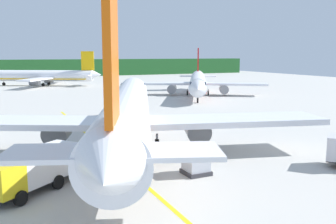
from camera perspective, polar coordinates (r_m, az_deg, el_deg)
airliner_foreground at (r=34.20m, az=-6.10°, el=-0.06°), size 33.67×40.12×11.90m
airliner_mid_apron at (r=78.98m, az=4.53°, el=4.54°), size 27.18×32.10×10.03m
airliner_far_taxiway at (r=109.20m, az=-18.34°, el=5.18°), size 30.14×25.50×9.36m
service_truck_fuel at (r=25.52m, az=-19.58°, el=-8.02°), size 6.62×6.04×2.52m
cargo_container_near at (r=27.47m, az=4.30°, el=-7.37°), size 1.83×1.83×2.08m
crew_marshaller at (r=24.64m, az=-5.60°, el=-9.26°), size 0.60×0.36×1.69m
apron_guide_line at (r=30.17m, az=-7.02°, el=-7.87°), size 0.30×60.00×0.01m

